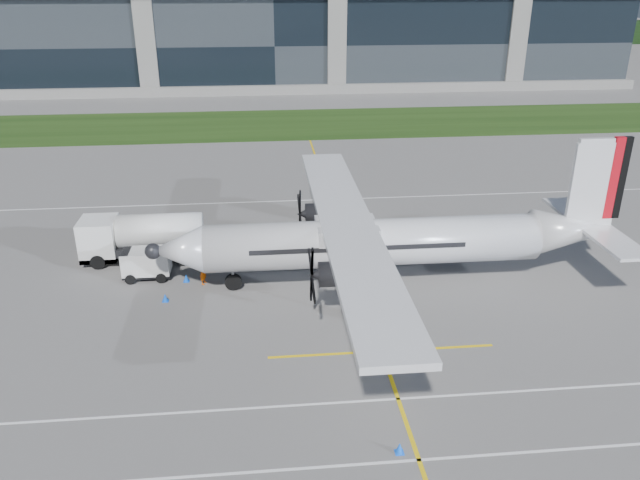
% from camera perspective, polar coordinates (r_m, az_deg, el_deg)
% --- Properties ---
extents(ground, '(400.00, 400.00, 0.00)m').
position_cam_1_polar(ground, '(75.68, -3.27, 9.20)').
color(ground, '#555350').
rests_on(ground, ground).
extents(grass_strip, '(400.00, 18.00, 0.04)m').
position_cam_1_polar(grass_strip, '(83.45, -3.53, 10.54)').
color(grass_strip, '#18320D').
rests_on(grass_strip, ground).
extents(terminal_building, '(120.00, 20.00, 15.00)m').
position_cam_1_polar(terminal_building, '(113.92, -4.34, 17.75)').
color(terminal_building, black).
rests_on(terminal_building, ground).
extents(tree_line, '(400.00, 6.00, 6.00)m').
position_cam_1_polar(tree_line, '(174.06, -4.90, 18.14)').
color(tree_line, black).
rests_on(tree_line, ground).
extents(yellow_taxiway_centerline, '(0.20, 70.00, 0.01)m').
position_cam_1_polar(yellow_taxiway_centerline, '(47.46, 2.03, 0.51)').
color(yellow_taxiway_centerline, yellow).
rests_on(yellow_taxiway_centerline, ground).
extents(white_lane_line, '(90.00, 0.15, 0.01)m').
position_cam_1_polar(white_lane_line, '(26.85, 2.42, -19.89)').
color(white_lane_line, white).
rests_on(white_lane_line, ground).
extents(turboprop_aircraft, '(29.55, 30.65, 9.19)m').
position_cam_1_polar(turboprop_aircraft, '(38.58, 6.50, 2.22)').
color(turboprop_aircraft, silver).
rests_on(turboprop_aircraft, ground).
extents(fuel_tanker_truck, '(8.72, 2.84, 3.27)m').
position_cam_1_polar(fuel_tanker_truck, '(44.55, -16.65, 0.20)').
color(fuel_tanker_truck, white).
rests_on(fuel_tanker_truck, ground).
extents(baggage_tug, '(3.21, 1.93, 1.93)m').
position_cam_1_polar(baggage_tug, '(41.99, -15.56, -2.12)').
color(baggage_tug, silver).
rests_on(baggage_tug, ground).
extents(ground_crew_person, '(0.79, 0.95, 2.00)m').
position_cam_1_polar(ground_crew_person, '(40.30, -10.65, -2.67)').
color(ground_crew_person, '#F25907').
rests_on(ground_crew_person, ground).
extents(safety_cone_portwing, '(0.36, 0.36, 0.50)m').
position_cam_1_polar(safety_cone_portwing, '(27.40, 7.29, -18.34)').
color(safety_cone_portwing, blue).
rests_on(safety_cone_portwing, ground).
extents(safety_cone_nose_stbd, '(0.36, 0.36, 0.50)m').
position_cam_1_polar(safety_cone_nose_stbd, '(41.12, -12.13, -3.42)').
color(safety_cone_nose_stbd, blue).
rests_on(safety_cone_nose_stbd, ground).
extents(safety_cone_stbdwing, '(0.36, 0.36, 0.50)m').
position_cam_1_polar(safety_cone_stbdwing, '(53.35, 0.29, 3.43)').
color(safety_cone_stbdwing, blue).
rests_on(safety_cone_stbdwing, ground).
extents(safety_cone_nose_port, '(0.36, 0.36, 0.50)m').
position_cam_1_polar(safety_cone_nose_port, '(39.03, -13.97, -5.13)').
color(safety_cone_nose_port, blue).
rests_on(safety_cone_nose_port, ground).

